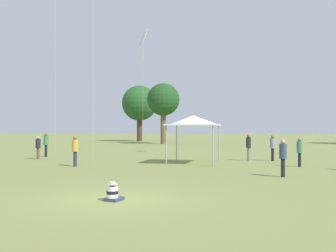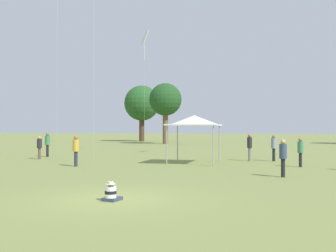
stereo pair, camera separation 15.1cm
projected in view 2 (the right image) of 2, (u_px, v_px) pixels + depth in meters
The scene contains 13 objects.
ground_plane at pixel (112, 199), 12.12m from camera, with size 300.00×300.00×0.00m, color olive.
seated_toddler at pixel (111, 193), 11.87m from camera, with size 0.52×0.60×0.60m.
person_standing_1 at pixel (300, 150), 22.22m from camera, with size 0.42×0.42×1.64m.
person_standing_2 at pixel (47, 142), 30.10m from camera, with size 0.51×0.51×1.86m.
person_standing_3 at pixel (283, 154), 17.61m from camera, with size 0.46×0.46×1.70m.
person_standing_4 at pixel (250, 145), 26.35m from camera, with size 0.36×0.36×1.80m.
person_standing_5 at pixel (274, 145), 26.16m from camera, with size 0.36×0.36×1.75m.
person_standing_6 at pixel (76, 148), 22.57m from camera, with size 0.44×0.44×1.76m.
person_standing_7 at pixel (39, 145), 27.80m from camera, with size 0.37×0.37×1.63m.
canopy_tent at pixel (194, 121), 24.36m from camera, with size 3.10×3.10×3.00m.
kite_3 at pixel (144, 40), 36.02m from camera, with size 1.22×1.45×11.15m.
distant_tree_1 at pixel (142, 104), 65.57m from camera, with size 5.88×5.88×9.34m.
distant_tree_2 at pixel (165, 100), 54.99m from camera, with size 4.56×4.56×8.52m.
Camera 2 is at (4.75, -11.30, 2.20)m, focal length 42.00 mm.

